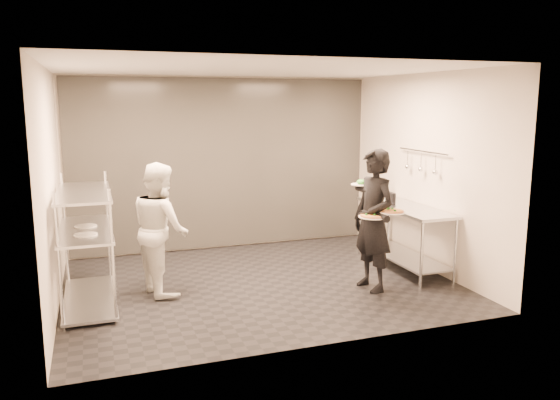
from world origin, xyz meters
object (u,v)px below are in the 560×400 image
object	(u,v)px
prep_counter	(404,226)
pizza_plate_far	(392,211)
pass_rack	(87,241)
bottle_green	(386,193)
bottle_clear	(387,189)
pizza_plate_near	(373,216)
waiter	(373,220)
pos_monitor	(390,198)
salad_plate	(361,183)
chef	(161,228)
bottle_dark	(376,191)

from	to	relation	value
prep_counter	pizza_plate_far	bearing A→B (deg)	-129.29
pass_rack	pizza_plate_far	size ratio (longest dim) A/B	5.05
bottle_green	bottle_clear	size ratio (longest dim) A/B	1.18
pizza_plate_near	bottle_clear	xyz separation A→B (m)	(1.14, 1.63, 0.03)
waiter	bottle_clear	size ratio (longest dim) A/B	8.27
prep_counter	pos_monitor	bearing A→B (deg)	121.02
pos_monitor	bottle_green	bearing A→B (deg)	83.82
prep_counter	pizza_plate_far	size ratio (longest dim) A/B	5.68
salad_plate	chef	bearing A→B (deg)	168.79
chef	bottle_dark	world-z (taller)	chef
pizza_plate_near	pos_monitor	bearing A→B (deg)	50.36
pos_monitor	bottle_clear	distance (m)	0.67
pos_monitor	prep_counter	bearing A→B (deg)	-54.66
prep_counter	chef	world-z (taller)	chef
pizza_plate_near	pizza_plate_far	size ratio (longest dim) A/B	1.11
waiter	bottle_green	bearing A→B (deg)	133.94
bottle_clear	pos_monitor	bearing A→B (deg)	-115.69
bottle_green	pizza_plate_near	bearing A→B (deg)	-126.20
bottle_dark	bottle_green	bearing A→B (deg)	-97.31
bottle_green	bottle_dark	xyz separation A→B (m)	(0.05, 0.42, -0.03)
prep_counter	bottle_dark	bearing A→B (deg)	92.33
bottle_clear	bottle_green	bearing A→B (deg)	-121.34
pizza_plate_far	waiter	bearing A→B (deg)	117.60
pass_rack	bottle_green	world-z (taller)	pass_rack
salad_plate	pos_monitor	size ratio (longest dim) A/B	1.11
bottle_dark	chef	bearing A→B (deg)	-168.57
waiter	pizza_plate_far	distance (m)	0.31
pass_rack	pizza_plate_near	bearing A→B (deg)	-13.75
pass_rack	waiter	xyz separation A→B (m)	(3.46, -0.67, 0.14)
prep_counter	chef	bearing A→B (deg)	178.18
pizza_plate_far	chef	bearing A→B (deg)	159.34
pizza_plate_near	salad_plate	world-z (taller)	salad_plate
pizza_plate_near	bottle_clear	world-z (taller)	bottle_clear
waiter	pizza_plate_near	distance (m)	0.21
waiter	pizza_plate_far	world-z (taller)	waiter
pass_rack	chef	world-z (taller)	chef
waiter	bottle_green	world-z (taller)	waiter
pos_monitor	bottle_green	distance (m)	0.19
waiter	chef	distance (m)	2.69
pass_rack	pizza_plate_far	xyz separation A→B (m)	(3.59, -0.91, 0.29)
pizza_plate_near	chef	bearing A→B (deg)	159.34
prep_counter	waiter	world-z (taller)	waiter
pizza_plate_near	bottle_clear	distance (m)	1.98
salad_plate	bottle_clear	distance (m)	1.64
pizza_plate_far	bottle_dark	xyz separation A→B (m)	(0.71, 1.71, -0.04)
bottle_clear	bottle_dark	xyz separation A→B (m)	(-0.20, 0.00, -0.01)
waiter	bottle_dark	world-z (taller)	waiter
bottle_green	pizza_plate_far	bearing A→B (deg)	-117.02
bottle_dark	pizza_plate_far	bearing A→B (deg)	-112.60
pizza_plate_near	bottle_dark	distance (m)	1.88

